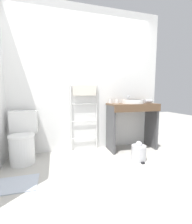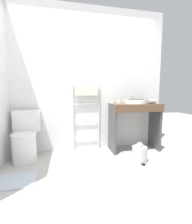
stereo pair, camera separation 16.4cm
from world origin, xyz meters
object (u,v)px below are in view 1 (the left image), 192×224
Objects in this scene: sink_basin at (133,101)px; cup_near_edge at (117,101)px; toilet at (23,141)px; cup_near_wall at (111,101)px; trash_bin at (139,152)px; hair_dryer at (148,101)px; towel_radiator at (84,102)px.

sink_basin is 5.21× the size of cup_near_edge.
sink_basin reaches higher than toilet.
sink_basin is 0.42m from cup_near_wall.
trash_bin is at bearing -106.31° from sink_basin.
hair_dryer is (0.70, -0.18, -0.00)m from cup_near_wall.
hair_dryer is at bearing -12.08° from cup_near_edge.
sink_basin is at bearing -23.39° from cup_near_wall.
towel_radiator is 3.19× the size of sink_basin.
sink_basin is 0.30m from cup_near_edge.
cup_near_edge is at bearing 102.53° from trash_bin.
toilet is 2.01m from sink_basin.
cup_near_wall is 0.72m from hair_dryer.
hair_dryer is (0.31, -0.01, -0.00)m from sink_basin.
cup_near_wall is (-0.38, 0.17, -0.00)m from sink_basin.
toilet is 1.21m from towel_radiator.
toilet is 1.75m from cup_near_edge.
cup_near_wall is 0.43× the size of hair_dryer.
trash_bin is (-0.14, -0.49, -0.80)m from sink_basin.
trash_bin is (0.13, -0.60, -0.79)m from cup_near_edge.
cup_near_wall is 1.05m from trash_bin.
toilet is 0.64× the size of towel_radiator.
hair_dryer is (2.23, 0.03, 0.59)m from toilet.
hair_dryer is at bearing 0.75° from toilet.
cup_near_wall is 0.12m from cup_near_edge.
sink_basin is at bearing 1.30° from toilet.
hair_dryer is 0.59× the size of trash_bin.
cup_near_edge is at bearing 167.92° from hair_dryer.
hair_dryer is 1.03m from trash_bin.
cup_near_wall is (0.50, -0.03, 0.01)m from towel_radiator.
towel_radiator reaches higher than sink_basin.
trash_bin is at bearing -69.58° from cup_near_wall.
toilet reaches higher than trash_bin.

